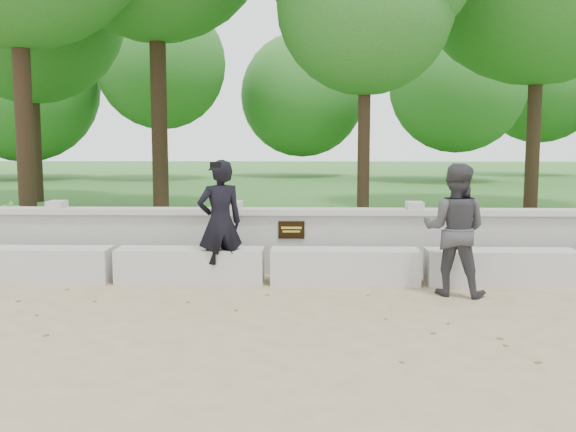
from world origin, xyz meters
The scene contains 8 objects.
ground centered at (0.00, 0.00, 0.00)m, with size 80.00×80.00×0.00m, color tan.
lawn centered at (0.00, 14.00, 0.12)m, with size 40.00×22.00×0.25m, color #236120.
concrete_bench centered at (0.00, 1.90, 0.22)m, with size 11.90×0.45×0.45m.
parapet_wall centered at (0.00, 2.60, 0.46)m, with size 12.50×0.35×0.90m.
man_main centered at (-0.59, 1.80, 0.80)m, with size 0.69×0.65×1.60m.
visitor_left centered at (2.27, 1.34, 0.79)m, with size 0.92×0.82×1.57m.
shrub_a centered at (-4.49, 4.40, 0.54)m, with size 0.31×0.21×0.58m, color #3A852D.
shrub_b centered at (0.90, 4.39, 0.51)m, with size 0.29×0.23×0.53m, color #3A852D.
Camera 1 is at (0.51, -6.25, 1.82)m, focal length 40.00 mm.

